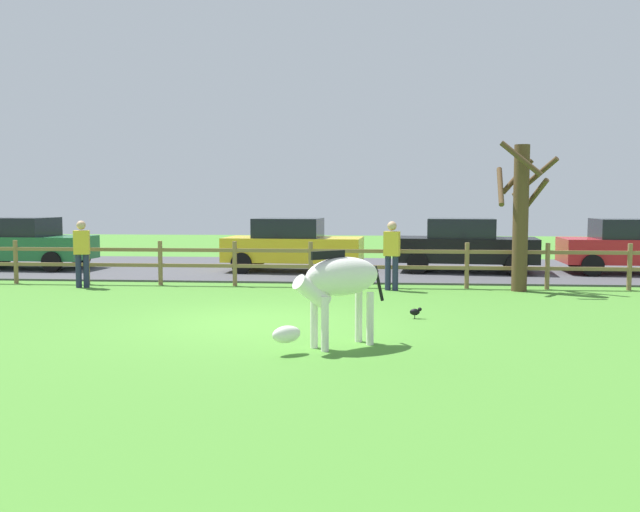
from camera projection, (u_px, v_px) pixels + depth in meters
name	position (u px, v px, depth m)	size (l,w,h in m)	color
ground_plane	(258.00, 322.00, 11.98)	(60.00, 60.00, 0.00)	#47842D
parking_asphalt	(311.00, 268.00, 21.22)	(28.00, 7.40, 0.05)	#47474C
paddock_fence	(272.00, 261.00, 16.94)	(21.03, 0.11, 1.11)	olive
bare_tree	(521.00, 211.00, 15.99)	(1.46, 1.48, 3.49)	#513A23
zebra	(338.00, 284.00, 9.88)	(1.61, 1.38, 1.41)	white
crow_on_grass	(415.00, 312.00, 12.33)	(0.21, 0.10, 0.20)	black
parked_car_green	(24.00, 243.00, 20.89)	(4.10, 2.08, 1.56)	#236B38
parked_car_black	(465.00, 245.00, 19.92)	(4.15, 2.21, 1.56)	black
parked_car_yellow	(292.00, 244.00, 20.09)	(4.10, 2.09, 1.56)	yellow
parked_car_red	(633.00, 246.00, 19.43)	(4.06, 2.01, 1.56)	red
visitor_left_of_tree	(82.00, 251.00, 16.67)	(0.41, 0.31, 1.64)	#232847
visitor_right_of_tree	(392.00, 252.00, 16.17)	(0.40, 0.30, 1.64)	#232847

